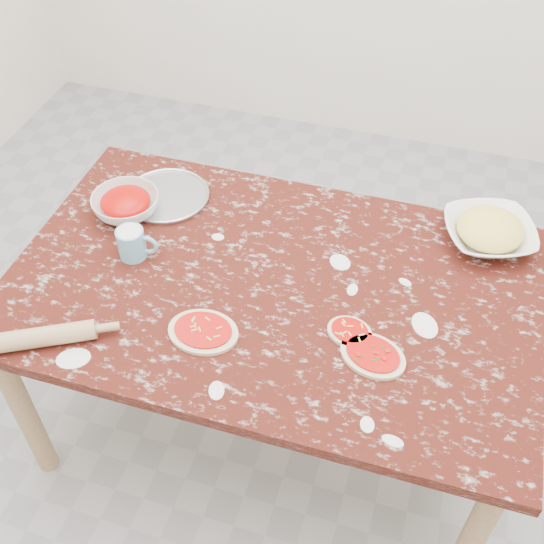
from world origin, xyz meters
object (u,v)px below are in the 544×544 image
Objects in this scene: pizza_tray at (167,196)px; sauce_bowl at (126,205)px; flour_mug at (133,243)px; cheese_bowl at (489,234)px; worktable at (272,302)px; rolling_pin at (44,337)px.

sauce_bowl is at bearing -130.28° from pizza_tray.
flour_mug reaches higher than sauce_bowl.
sauce_bowl and cheese_bowl have the same top height.
worktable is 5.63× the size of rolling_pin.
worktable is 0.68m from rolling_pin.
pizza_tray is at bearing 93.50° from flour_mug.
sauce_bowl is (-0.56, 0.17, 0.12)m from worktable.
flour_mug is (-0.45, -0.01, 0.14)m from worktable.
flour_mug is at bearing -178.83° from worktable.
worktable is 5.54× the size of pizza_tray.
rolling_pin reaches higher than pizza_tray.
flour_mug is at bearing 77.63° from rolling_pin.
sauce_bowl is 1.19m from cheese_bowl.
pizza_tray is 1.03× the size of cheese_bowl.
cheese_bowl is 1.39m from rolling_pin.
cheese_bowl is 2.16× the size of flour_mug.
worktable is 0.55m from pizza_tray.
sauce_bowl reaches higher than pizza_tray.
flour_mug is (0.11, -0.18, 0.02)m from sauce_bowl.
pizza_tray is at bearing -174.80° from cheese_bowl.
sauce_bowl reaches higher than rolling_pin.
flour_mug reaches higher than cheese_bowl.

